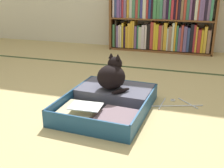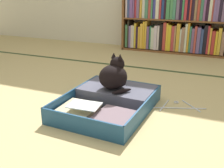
{
  "view_description": "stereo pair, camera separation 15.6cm",
  "coord_description": "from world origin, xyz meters",
  "px_view_note": "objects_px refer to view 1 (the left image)",
  "views": [
    {
      "loc": [
        0.74,
        -1.62,
        0.89
      ],
      "look_at": [
        0.19,
        0.12,
        0.23
      ],
      "focal_mm": 43.55,
      "sensor_mm": 36.0,
      "label": 1
    },
    {
      "loc": [
        0.88,
        -1.57,
        0.89
      ],
      "look_at": [
        0.19,
        0.12,
        0.23
      ],
      "focal_mm": 43.55,
      "sensor_mm": 36.0,
      "label": 2
    }
  ],
  "objects_px": {
    "open_suitcase": "(110,101)",
    "black_cat": "(112,76)",
    "bookshelf": "(161,21)",
    "clothes_hanger": "(175,104)"
  },
  "relations": [
    {
      "from": "black_cat",
      "to": "clothes_hanger",
      "type": "relative_size",
      "value": 0.76
    },
    {
      "from": "clothes_hanger",
      "to": "open_suitcase",
      "type": "bearing_deg",
      "value": -156.14
    },
    {
      "from": "bookshelf",
      "to": "black_cat",
      "type": "bearing_deg",
      "value": -92.83
    },
    {
      "from": "bookshelf",
      "to": "clothes_hanger",
      "type": "height_order",
      "value": "bookshelf"
    },
    {
      "from": "black_cat",
      "to": "clothes_hanger",
      "type": "height_order",
      "value": "black_cat"
    },
    {
      "from": "bookshelf",
      "to": "clothes_hanger",
      "type": "bearing_deg",
      "value": -77.98
    },
    {
      "from": "open_suitcase",
      "to": "bookshelf",
      "type": "bearing_deg",
      "value": 87.6
    },
    {
      "from": "open_suitcase",
      "to": "black_cat",
      "type": "distance_m",
      "value": 0.2
    },
    {
      "from": "bookshelf",
      "to": "black_cat",
      "type": "distance_m",
      "value": 1.97
    },
    {
      "from": "bookshelf",
      "to": "open_suitcase",
      "type": "distance_m",
      "value": 2.09
    }
  ]
}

